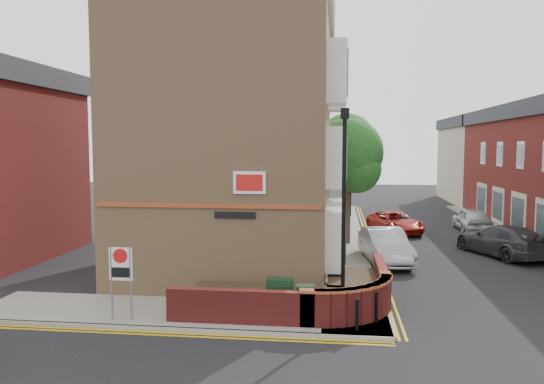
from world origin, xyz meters
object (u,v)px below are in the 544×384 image
Objects in this scene: zone_sign at (121,270)px; silver_car_near at (385,246)px; lamppost at (344,214)px; utility_cabinet_large at (280,298)px.

zone_sign is 12.79m from silver_car_near.
lamppost is 3.24m from utility_cabinet_large.
zone_sign is (-4.70, -0.80, 0.92)m from utility_cabinet_large.
utility_cabinet_large is 9.46m from silver_car_near.
lamppost is 2.86× the size of zone_sign.
lamppost reaches higher than zone_sign.
zone_sign reaches higher than silver_car_near.
lamppost is 9.30m from silver_car_near.
utility_cabinet_large is 4.86m from zone_sign.
silver_car_near is at bearing 65.59° from utility_cabinet_large.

